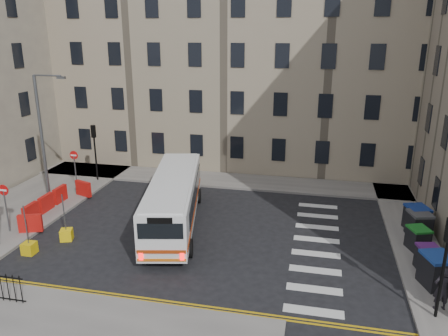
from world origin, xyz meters
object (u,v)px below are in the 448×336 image
at_px(wheelie_bin_e, 416,218).
at_px(streetlamp, 42,138).
at_px(pedestrian, 442,289).
at_px(wheelie_bin_c, 418,238).
at_px(bollard_yellow, 67,235).
at_px(wheelie_bin_a, 437,270).
at_px(bollard_chevron, 29,248).
at_px(wheelie_bin_b, 428,259).
at_px(wheelie_bin_d, 419,224).
at_px(bus, 174,199).

bearing_deg(wheelie_bin_e, streetlamp, 163.64).
bearing_deg(pedestrian, wheelie_bin_c, -102.43).
height_order(pedestrian, bollard_yellow, pedestrian).
relative_size(wheelie_bin_a, bollard_chevron, 2.69).
distance_m(wheelie_bin_b, bollard_chevron, 19.14).
relative_size(wheelie_bin_b, wheelie_bin_c, 0.95).
relative_size(wheelie_bin_d, bollard_chevron, 2.42).
bearing_deg(wheelie_bin_b, wheelie_bin_c, 78.89).
height_order(bus, wheelie_bin_c, bus).
xyz_separation_m(wheelie_bin_e, pedestrian, (-0.46, -7.49, 0.22)).
xyz_separation_m(wheelie_bin_d, pedestrian, (-0.44, -6.68, 0.22)).
height_order(wheelie_bin_c, pedestrian, pedestrian).
relative_size(wheelie_bin_c, pedestrian, 0.71).
bearing_deg(bus, bollard_yellow, -161.33).
distance_m(streetlamp, bus, 9.52).
bearing_deg(wheelie_bin_b, bollard_yellow, 169.63).
height_order(wheelie_bin_d, bollard_chevron, wheelie_bin_d).
bearing_deg(bus, pedestrian, -35.33).
relative_size(wheelie_bin_c, bollard_chevron, 2.16).
bearing_deg(bus, wheelie_bin_a, -28.13).
bearing_deg(bollard_chevron, pedestrian, -2.08).
bearing_deg(bus, streetlamp, 158.30).
height_order(bus, wheelie_bin_e, bus).
relative_size(pedestrian, bollard_chevron, 3.03).
xyz_separation_m(wheelie_bin_c, wheelie_bin_d, (0.32, 1.55, 0.10)).
height_order(streetlamp, bollard_chevron, streetlamp).
bearing_deg(bollard_yellow, wheelie_bin_c, 8.48).
height_order(wheelie_bin_a, wheelie_bin_e, wheelie_bin_a).
xyz_separation_m(bus, pedestrian, (12.83, -5.46, -0.57)).
distance_m(wheelie_bin_c, bollard_chevron, 19.47).
height_order(wheelie_bin_b, wheelie_bin_c, wheelie_bin_b).
relative_size(wheelie_bin_a, wheelie_bin_b, 1.32).
bearing_deg(streetlamp, wheelie_bin_c, -4.76).
xyz_separation_m(wheelie_bin_c, bollard_chevron, (-18.95, -4.44, -0.43)).
height_order(wheelie_bin_a, bollard_chevron, wheelie_bin_a).
height_order(bollard_yellow, bollard_chevron, same).
height_order(wheelie_bin_a, pedestrian, pedestrian).
bearing_deg(wheelie_bin_b, bus, 157.19).
xyz_separation_m(wheelie_bin_e, bollard_chevron, (-19.30, -6.80, -0.54)).
bearing_deg(wheelie_bin_a, wheelie_bin_d, 68.91).
height_order(wheelie_bin_e, bollard_chevron, wheelie_bin_e).
height_order(wheelie_bin_a, wheelie_bin_d, wheelie_bin_a).
bearing_deg(wheelie_bin_b, bollard_chevron, 174.82).
distance_m(wheelie_bin_b, pedestrian, 3.07).
distance_m(streetlamp, wheelie_bin_c, 22.32).
xyz_separation_m(bus, wheelie_bin_e, (13.29, 2.03, -0.79)).
height_order(wheelie_bin_c, wheelie_bin_d, wheelie_bin_d).
relative_size(wheelie_bin_d, bollard_yellow, 2.42).
relative_size(bus, wheelie_bin_a, 6.58).
bearing_deg(pedestrian, bus, -34.20).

